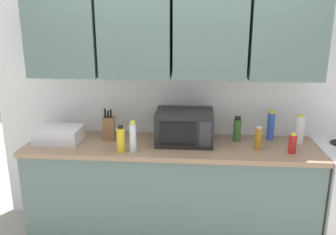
{
  "coord_description": "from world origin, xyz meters",
  "views": [
    {
      "loc": [
        0.2,
        -3.09,
        1.93
      ],
      "look_at": [
        -0.03,
        -0.25,
        1.12
      ],
      "focal_mm": 37.33,
      "sensor_mm": 36.0,
      "label": 1
    }
  ],
  "objects_px": {
    "microwave": "(184,127)",
    "bottle_green_oil": "(237,129)",
    "bottle_white_jar": "(299,129)",
    "knife_block": "(109,128)",
    "bottle_yellow_mustard": "(121,139)",
    "bottle_amber_vinegar": "(258,138)",
    "dish_rack": "(59,134)",
    "bottle_clear_tall": "(133,137)",
    "bottle_red_sauce": "(292,144)",
    "bottle_blue_cleaner": "(271,126)"
  },
  "relations": [
    {
      "from": "bottle_blue_cleaner",
      "to": "bottle_yellow_mustard",
      "type": "xyz_separation_m",
      "value": [
        -1.24,
        -0.39,
        -0.02
      ]
    },
    {
      "from": "microwave",
      "to": "bottle_green_oil",
      "type": "height_order",
      "value": "microwave"
    },
    {
      "from": "dish_rack",
      "to": "bottle_red_sauce",
      "type": "distance_m",
      "value": 1.95
    },
    {
      "from": "knife_block",
      "to": "bottle_yellow_mustard",
      "type": "distance_m",
      "value": 0.33
    },
    {
      "from": "bottle_green_oil",
      "to": "bottle_yellow_mustard",
      "type": "bearing_deg",
      "value": -160.3
    },
    {
      "from": "bottle_amber_vinegar",
      "to": "bottle_blue_cleaner",
      "type": "height_order",
      "value": "bottle_blue_cleaner"
    },
    {
      "from": "bottle_green_oil",
      "to": "bottle_yellow_mustard",
      "type": "relative_size",
      "value": 1.0
    },
    {
      "from": "dish_rack",
      "to": "bottle_blue_cleaner",
      "type": "bearing_deg",
      "value": 5.62
    },
    {
      "from": "bottle_green_oil",
      "to": "knife_block",
      "type": "bearing_deg",
      "value": -177.36
    },
    {
      "from": "dish_rack",
      "to": "bottle_amber_vinegar",
      "type": "relative_size",
      "value": 1.98
    },
    {
      "from": "microwave",
      "to": "knife_block",
      "type": "distance_m",
      "value": 0.67
    },
    {
      "from": "dish_rack",
      "to": "knife_block",
      "type": "height_order",
      "value": "knife_block"
    },
    {
      "from": "bottle_white_jar",
      "to": "bottle_red_sauce",
      "type": "xyz_separation_m",
      "value": [
        -0.12,
        -0.25,
        -0.04
      ]
    },
    {
      "from": "dish_rack",
      "to": "bottle_red_sauce",
      "type": "relative_size",
      "value": 2.31
    },
    {
      "from": "bottle_clear_tall",
      "to": "bottle_amber_vinegar",
      "type": "bearing_deg",
      "value": 7.45
    },
    {
      "from": "knife_block",
      "to": "bottle_green_oil",
      "type": "bearing_deg",
      "value": 2.64
    },
    {
      "from": "dish_rack",
      "to": "bottle_white_jar",
      "type": "height_order",
      "value": "bottle_white_jar"
    },
    {
      "from": "microwave",
      "to": "dish_rack",
      "type": "distance_m",
      "value": 1.09
    },
    {
      "from": "bottle_green_oil",
      "to": "bottle_red_sauce",
      "type": "xyz_separation_m",
      "value": [
        0.4,
        -0.26,
        -0.03
      ]
    },
    {
      "from": "bottle_clear_tall",
      "to": "bottle_blue_cleaner",
      "type": "distance_m",
      "value": 1.21
    },
    {
      "from": "microwave",
      "to": "dish_rack",
      "type": "xyz_separation_m",
      "value": [
        -1.09,
        -0.05,
        -0.08
      ]
    },
    {
      "from": "dish_rack",
      "to": "bottle_yellow_mustard",
      "type": "height_order",
      "value": "bottle_yellow_mustard"
    },
    {
      "from": "bottle_white_jar",
      "to": "bottle_amber_vinegar",
      "type": "relative_size",
      "value": 1.3
    },
    {
      "from": "bottle_white_jar",
      "to": "bottle_clear_tall",
      "type": "bearing_deg",
      "value": -167.02
    },
    {
      "from": "microwave",
      "to": "bottle_amber_vinegar",
      "type": "relative_size",
      "value": 2.5
    },
    {
      "from": "bottle_green_oil",
      "to": "bottle_amber_vinegar",
      "type": "distance_m",
      "value": 0.25
    },
    {
      "from": "knife_block",
      "to": "bottle_yellow_mustard",
      "type": "bearing_deg",
      "value": -59.64
    },
    {
      "from": "bottle_amber_vinegar",
      "to": "bottle_blue_cleaner",
      "type": "distance_m",
      "value": 0.28
    },
    {
      "from": "knife_block",
      "to": "bottle_yellow_mustard",
      "type": "relative_size",
      "value": 1.28
    },
    {
      "from": "microwave",
      "to": "bottle_red_sauce",
      "type": "distance_m",
      "value": 0.88
    },
    {
      "from": "bottle_amber_vinegar",
      "to": "bottle_green_oil",
      "type": "bearing_deg",
      "value": 128.22
    },
    {
      "from": "microwave",
      "to": "bottle_green_oil",
      "type": "distance_m",
      "value": 0.46
    },
    {
      "from": "microwave",
      "to": "bottle_blue_cleaner",
      "type": "distance_m",
      "value": 0.76
    },
    {
      "from": "bottle_green_oil",
      "to": "bottle_red_sauce",
      "type": "bearing_deg",
      "value": -32.68
    },
    {
      "from": "microwave",
      "to": "bottle_green_oil",
      "type": "bearing_deg",
      "value": 10.43
    },
    {
      "from": "microwave",
      "to": "bottle_red_sauce",
      "type": "height_order",
      "value": "microwave"
    },
    {
      "from": "dish_rack",
      "to": "bottle_green_oil",
      "type": "relative_size",
      "value": 1.74
    },
    {
      "from": "knife_block",
      "to": "bottle_yellow_mustard",
      "type": "xyz_separation_m",
      "value": [
        0.17,
        -0.29,
        0.0
      ]
    },
    {
      "from": "bottle_green_oil",
      "to": "bottle_red_sauce",
      "type": "height_order",
      "value": "bottle_green_oil"
    },
    {
      "from": "dish_rack",
      "to": "bottle_clear_tall",
      "type": "height_order",
      "value": "bottle_clear_tall"
    },
    {
      "from": "dish_rack",
      "to": "microwave",
      "type": "bearing_deg",
      "value": 2.61
    },
    {
      "from": "microwave",
      "to": "bottle_yellow_mustard",
      "type": "distance_m",
      "value": 0.56
    },
    {
      "from": "knife_block",
      "to": "bottle_green_oil",
      "type": "xyz_separation_m",
      "value": [
        1.12,
        0.05,
        0.0
      ]
    },
    {
      "from": "bottle_green_oil",
      "to": "bottle_amber_vinegar",
      "type": "relative_size",
      "value": 1.14
    },
    {
      "from": "bottle_red_sauce",
      "to": "dish_rack",
      "type": "bearing_deg",
      "value": 176.28
    },
    {
      "from": "microwave",
      "to": "bottle_white_jar",
      "type": "xyz_separation_m",
      "value": [
        0.98,
        0.08,
        -0.02
      ]
    },
    {
      "from": "bottle_green_oil",
      "to": "bottle_blue_cleaner",
      "type": "xyz_separation_m",
      "value": [
        0.29,
        0.05,
        0.02
      ]
    },
    {
      "from": "bottle_clear_tall",
      "to": "bottle_blue_cleaner",
      "type": "bearing_deg",
      "value": 17.9
    },
    {
      "from": "bottle_green_oil",
      "to": "bottle_white_jar",
      "type": "relative_size",
      "value": 0.87
    },
    {
      "from": "microwave",
      "to": "bottle_green_oil",
      "type": "relative_size",
      "value": 2.2
    }
  ]
}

